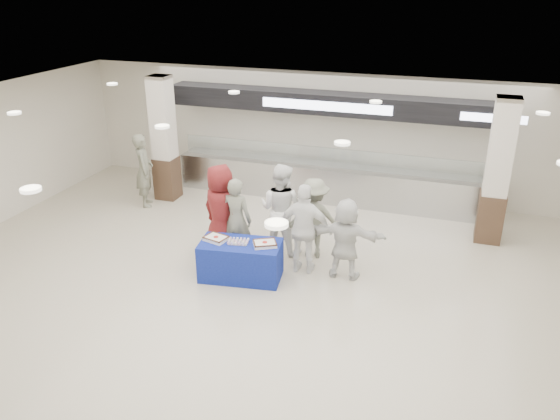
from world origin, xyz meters
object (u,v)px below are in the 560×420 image
(sheet_cake_right, at_px, (265,243))
(soldier_bg, at_px, (144,170))
(chef_short, at_px, (305,229))
(soldier_b, at_px, (313,218))
(sheet_cake_left, at_px, (216,238))
(soldier_a, at_px, (236,220))
(civilian_maroon, at_px, (221,211))
(chef_tall, at_px, (281,209))
(cupcake_tray, at_px, (238,242))
(civilian_white, at_px, (345,239))
(display_table, at_px, (241,260))

(sheet_cake_right, distance_m, soldier_bg, 4.92)
(chef_short, relative_size, soldier_b, 1.07)
(sheet_cake_left, relative_size, soldier_a, 0.27)
(civilian_maroon, xyz_separation_m, chef_tall, (1.11, 0.55, -0.02))
(sheet_cake_right, relative_size, soldier_bg, 0.28)
(sheet_cake_right, distance_m, cupcake_tray, 0.52)
(soldier_b, bearing_deg, chef_tall, -18.54)
(chef_tall, xyz_separation_m, civilian_white, (1.52, -0.65, -0.16))
(soldier_a, distance_m, soldier_bg, 3.89)
(sheet_cake_right, height_order, soldier_bg, soldier_bg)
(soldier_bg, bearing_deg, sheet_cake_right, -150.51)
(soldier_b, xyz_separation_m, soldier_bg, (-4.78, 1.33, 0.08))
(sheet_cake_left, bearing_deg, sheet_cake_right, 5.04)
(civilian_maroon, xyz_separation_m, civilian_white, (2.63, -0.10, -0.18))
(cupcake_tray, distance_m, chef_tall, 1.41)
(chef_short, height_order, civilian_white, chef_short)
(display_table, xyz_separation_m, chef_short, (1.09, 0.64, 0.54))
(soldier_b, distance_m, civilian_white, 1.03)
(sheet_cake_right, distance_m, civilian_maroon, 1.43)
(sheet_cake_left, bearing_deg, soldier_bg, 140.05)
(display_table, xyz_separation_m, sheet_cake_right, (0.48, 0.05, 0.42))
(sheet_cake_left, height_order, soldier_b, soldier_b)
(sheet_cake_left, distance_m, soldier_a, 0.72)
(sheet_cake_left, bearing_deg, soldier_a, 79.35)
(sheet_cake_right, relative_size, soldier_a, 0.29)
(soldier_a, relative_size, chef_short, 0.97)
(sheet_cake_right, height_order, civilian_white, civilian_white)
(chef_short, xyz_separation_m, civilian_white, (0.80, 0.04, -0.10))
(sheet_cake_right, height_order, civilian_maroon, civilian_maroon)
(sheet_cake_right, bearing_deg, chef_tall, 94.81)
(cupcake_tray, bearing_deg, soldier_a, 115.21)
(soldier_a, bearing_deg, soldier_bg, -29.87)
(soldier_a, xyz_separation_m, civilian_white, (2.25, 0.01, -0.08))
(chef_short, relative_size, civilian_white, 1.13)
(sheet_cake_right, relative_size, chef_tall, 0.27)
(sheet_cake_right, xyz_separation_m, chef_short, (0.61, 0.59, 0.12))
(sheet_cake_left, height_order, civilian_white, civilian_white)
(chef_tall, relative_size, soldier_bg, 1.04)
(civilian_maroon, bearing_deg, cupcake_tray, 153.09)
(soldier_a, relative_size, soldier_b, 1.04)
(chef_short, bearing_deg, civilian_maroon, -6.44)
(civilian_white, bearing_deg, cupcake_tray, 17.63)
(cupcake_tray, distance_m, chef_short, 1.31)
(display_table, bearing_deg, civilian_maroon, 125.11)
(display_table, distance_m, cupcake_tray, 0.40)
(chef_short, bearing_deg, display_table, 28.26)
(sheet_cake_right, distance_m, soldier_b, 1.40)
(civilian_white, bearing_deg, soldier_bg, -21.39)
(sheet_cake_left, height_order, cupcake_tray, sheet_cake_left)
(civilian_maroon, xyz_separation_m, soldier_bg, (-2.96, 1.88, -0.06))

